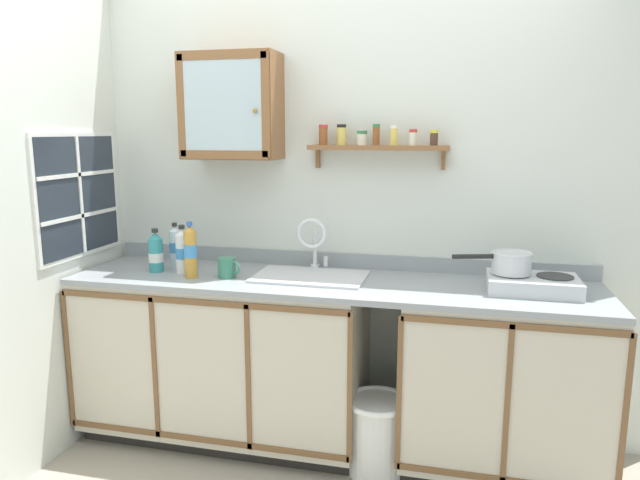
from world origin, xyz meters
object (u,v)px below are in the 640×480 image
bottle_water_clear_1 (175,247)px  mug (227,268)px  sink (310,283)px  bottle_opaque_white_2 (183,251)px  saucepan (511,262)px  bottle_detergent_teal_0 (156,253)px  bottle_juice_amber_3 (191,251)px  wall_cabinet (232,107)px  hot_plate_stove (533,284)px  trash_bin (377,434)px

bottle_water_clear_1 → mug: (0.36, -0.14, -0.06)m
sink → bottle_opaque_white_2: size_ratio=2.22×
saucepan → bottle_opaque_white_2: (-1.66, -0.06, -0.02)m
bottle_detergent_teal_0 → bottle_juice_amber_3: 0.25m
bottle_water_clear_1 → bottle_juice_amber_3: size_ratio=0.86×
sink → wall_cabinet: (-0.47, 0.14, 0.90)m
bottle_opaque_white_2 → wall_cabinet: 0.81m
bottle_juice_amber_3 → bottle_detergent_teal_0: bearing=162.9°
saucepan → bottle_water_clear_1: bottle_water_clear_1 is taller
bottle_detergent_teal_0 → bottle_opaque_white_2: bearing=5.4°
sink → saucepan: 0.99m
mug → bottle_detergent_teal_0: bearing=175.6°
hot_plate_stove → bottle_water_clear_1: bearing=178.2°
bottle_water_clear_1 → wall_cabinet: size_ratio=0.45×
hot_plate_stove → saucepan: (-0.10, 0.02, 0.10)m
sink → mug: size_ratio=4.32×
bottle_water_clear_1 → wall_cabinet: bearing=19.3°
bottle_juice_amber_3 → mug: size_ratio=2.20×
hot_plate_stove → bottle_juice_amber_3: bottle_juice_amber_3 is taller
bottle_juice_amber_3 → wall_cabinet: (0.13, 0.29, 0.73)m
sink → trash_bin: bearing=-27.9°
bottle_water_clear_1 → bottle_juice_amber_3: bottle_juice_amber_3 is taller
bottle_detergent_teal_0 → wall_cabinet: 0.88m
bottle_juice_amber_3 → hot_plate_stove: bearing=4.3°
bottle_juice_amber_3 → mug: 0.20m
hot_plate_stove → bottle_juice_amber_3: bearing=-175.7°
bottle_juice_amber_3 → mug: (0.18, 0.04, -0.08)m
trash_bin → saucepan: bearing=18.8°
bottle_opaque_white_2 → wall_cabinet: wall_cabinet is taller
hot_plate_stove → mug: mug is taller
bottle_opaque_white_2 → trash_bin: bottle_opaque_white_2 is taller
bottle_water_clear_1 → bottle_juice_amber_3: 0.26m
bottle_water_clear_1 → hot_plate_stove: bearing=-1.8°
bottle_detergent_teal_0 → bottle_juice_amber_3: bottle_juice_amber_3 is taller
saucepan → wall_cabinet: wall_cabinet is taller
sink → saucepan: (0.98, -0.01, 0.16)m
sink → bottle_water_clear_1: (-0.78, 0.03, 0.15)m
bottle_detergent_teal_0 → saucepan: bearing=2.3°
hot_plate_stove → saucepan: saucepan is taller
sink → bottle_juice_amber_3: bearing=-165.6°
hot_plate_stove → wall_cabinet: (-1.55, 0.17, 0.83)m
mug → sink: bearing=15.1°
saucepan → wall_cabinet: bearing=174.2°
mug → wall_cabinet: bearing=102.3°
sink → bottle_juice_amber_3: same height
saucepan → trash_bin: size_ratio=0.95×
saucepan → bottle_detergent_teal_0: size_ratio=1.59×
saucepan → bottle_water_clear_1: 1.76m
bottle_juice_amber_3 → wall_cabinet: bearing=66.8°
bottle_juice_amber_3 → trash_bin: bottle_juice_amber_3 is taller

